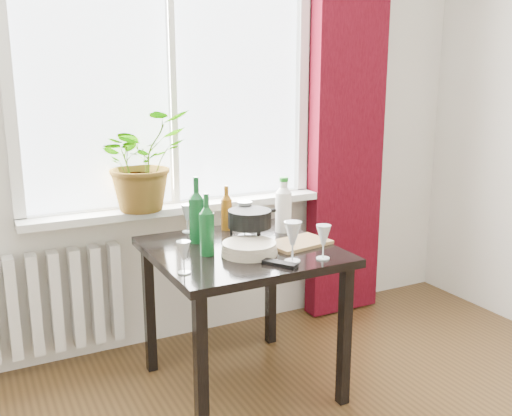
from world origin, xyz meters
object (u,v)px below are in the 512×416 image
table (241,265)px  fondue_pot (250,226)px  wineglass_far_right (323,242)px  cutting_board (298,243)px  cleaning_bottle (283,204)px  wineglass_front_left (184,257)px  wineglass_back_center (245,218)px  wine_bottle_right (197,209)px  plate_stack (249,248)px  wine_bottle_left (207,224)px  bottle_amber (226,207)px  potted_plant (142,160)px  radiator (45,303)px  tv_remote (280,264)px  wineglass_back_left (187,218)px  wineglass_front_right (293,241)px

table → fondue_pot: (0.07, 0.05, 0.18)m
wineglass_far_right → cutting_board: 0.25m
cleaning_bottle → wineglass_front_left: size_ratio=2.09×
wineglass_back_center → wine_bottle_right: bearing=178.0°
wine_bottle_right → plate_stack: 0.36m
wine_bottle_left → cutting_board: bearing=-7.0°
plate_stack → bottle_amber: bearing=79.0°
table → wineglass_front_left: 0.46m
potted_plant → bottle_amber: 0.51m
wine_bottle_right → cleaning_bottle: (0.48, -0.03, -0.02)m
wine_bottle_right → plate_stack: wine_bottle_right is taller
radiator → cleaning_bottle: (1.17, -0.47, 0.51)m
wineglass_front_left → plate_stack: bearing=16.4°
wine_bottle_right → fondue_pot: bearing=-29.6°
plate_stack → fondue_pot: bearing=62.6°
cleaning_bottle → wine_bottle_right: bearing=177.0°
table → wine_bottle_left: bearing=-171.1°
wineglass_far_right → tv_remote: bearing=177.3°
cleaning_bottle → wineglass_back_center: cleaning_bottle is taller
wineglass_back_left → cutting_board: size_ratio=0.51×
table → cleaning_bottle: cleaning_bottle is taller
radiator → wine_bottle_right: (0.69, -0.45, 0.53)m
wine_bottle_right → wineglass_back_left: (0.02, 0.19, -0.09)m
wineglass_front_left → wine_bottle_right: bearing=61.5°
wine_bottle_left → wine_bottle_right: (0.03, 0.21, 0.02)m
bottle_amber → plate_stack: 0.46m
wineglass_far_right → fondue_pot: 0.42m
wineglass_front_right → wineglass_far_right: bearing=-12.5°
radiator → fondue_pot: size_ratio=3.24×
radiator → wineglass_back_center: (0.95, -0.46, 0.45)m
radiator → table: size_ratio=0.94×
potted_plant → wine_bottle_left: potted_plant is taller
radiator → tv_remote: size_ratio=5.01×
wineglass_front_left → tv_remote: wineglass_front_left is taller
potted_plant → cleaning_bottle: 0.79m
wineglass_front_right → cutting_board: bearing=53.0°
plate_stack → wineglass_far_right: bearing=-38.6°
table → wineglass_far_right: 0.45m
wineglass_back_left → fondue_pot: size_ratio=0.62×
wineglass_far_right → wineglass_front_left: (-0.63, 0.11, -0.01)m
radiator → cleaning_bottle: cleaning_bottle is taller
wine_bottle_right → wineglass_back_center: 0.27m
table → plate_stack: (-0.01, -0.12, 0.12)m
wineglass_far_right → plate_stack: size_ratio=0.62×
radiator → tv_remote: tv_remote is taller
radiator → cleaning_bottle: size_ratio=2.67×
wineglass_far_right → fondue_pot: size_ratio=0.66×
potted_plant → wineglass_back_center: (0.42, -0.38, -0.28)m
wineglass_front_right → wineglass_front_left: size_ratio=1.32×
wine_bottle_right → wineglass_front_left: bearing=-118.5°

